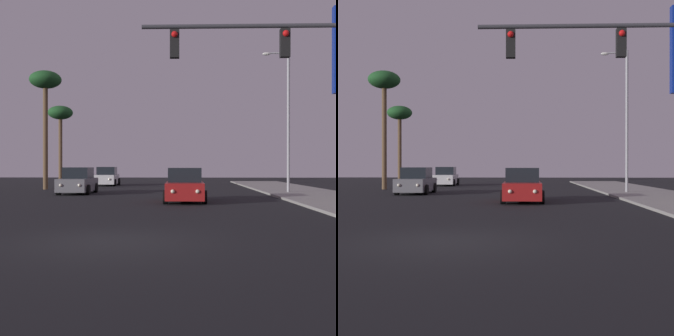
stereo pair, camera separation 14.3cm
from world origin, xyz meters
TOP-DOWN VIEW (x-y plane):
  - ground_plane at (0.00, 0.00)m, footprint 120.00×120.00m
  - car_red at (1.85, 12.15)m, footprint 2.04×4.32m
  - car_white at (-5.04, 30.91)m, footprint 2.04×4.33m
  - car_grey at (-4.92, 18.68)m, footprint 2.04×4.32m
  - traffic_light_mast at (5.41, 3.99)m, footprint 7.09×0.36m
  - street_lamp at (8.37, 19.05)m, footprint 1.74×0.24m
  - palm_tree_mid at (-8.57, 24.00)m, footprint 2.40×2.40m
  - palm_tree_far at (-10.05, 34.00)m, footprint 2.40×2.40m

SIDE VIEW (x-z plane):
  - ground_plane at x=0.00m, z-range 0.00..0.00m
  - car_red at x=1.85m, z-range -0.08..1.60m
  - car_white at x=-5.04m, z-range -0.08..1.60m
  - car_grey at x=-4.92m, z-range -0.08..1.60m
  - traffic_light_mast at x=5.41m, z-range 1.46..7.96m
  - street_lamp at x=8.37m, z-range 0.62..9.62m
  - palm_tree_far at x=-10.05m, z-range 2.77..10.36m
  - palm_tree_mid at x=-8.57m, z-range 3.30..12.24m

